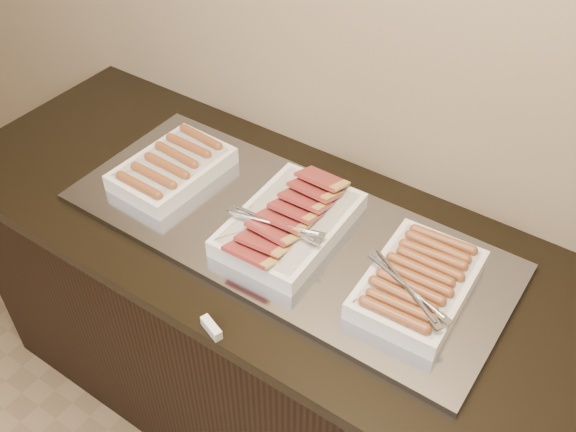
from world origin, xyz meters
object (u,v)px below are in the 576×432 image
(warming_tray, at_px, (284,231))
(dish_left, at_px, (173,168))
(dish_right, at_px, (417,282))
(dish_center, at_px, (289,222))
(counter, at_px, (283,335))

(warming_tray, xyz_separation_m, dish_left, (-0.39, 0.00, 0.04))
(warming_tray, bearing_deg, dish_right, -0.62)
(warming_tray, distance_m, dish_center, 0.05)
(counter, xyz_separation_m, dish_right, (0.39, -0.00, 0.50))
(dish_left, relative_size, dish_center, 0.83)
(dish_left, xyz_separation_m, dish_center, (0.41, -0.00, 0.00))
(warming_tray, bearing_deg, counter, 180.00)
(counter, relative_size, warming_tray, 1.72)
(counter, height_order, dish_right, dish_right)
(warming_tray, height_order, dish_right, dish_right)
(dish_left, relative_size, dish_right, 0.97)
(dish_center, relative_size, dish_right, 1.16)
(warming_tray, height_order, dish_center, dish_center)
(counter, xyz_separation_m, dish_center, (0.03, -0.00, 0.50))
(counter, distance_m, warming_tray, 0.46)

